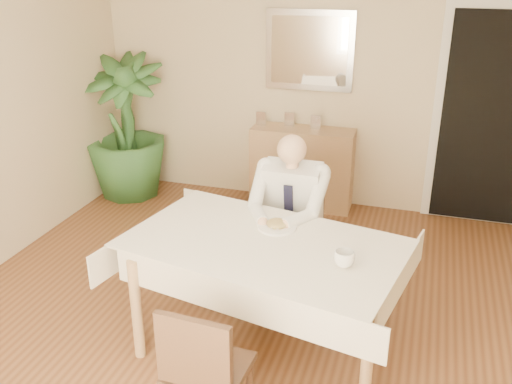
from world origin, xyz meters
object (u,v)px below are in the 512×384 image
(chair_near, at_px, (203,369))
(dining_table, at_px, (264,254))
(sideboard, at_px, (302,168))
(seated_man, at_px, (287,213))
(potted_palm, at_px, (126,127))
(chair_far, at_px, (295,224))
(coffee_mug, at_px, (344,259))

(chair_near, bearing_deg, dining_table, 89.74)
(chair_near, relative_size, sideboard, 0.82)
(seated_man, relative_size, potted_palm, 0.84)
(seated_man, bearing_deg, sideboard, 99.12)
(chair_far, xyz_separation_m, chair_near, (-0.06, -1.76, 0.00))
(dining_table, relative_size, chair_near, 2.28)
(dining_table, xyz_separation_m, potted_palm, (-2.10, 2.02, 0.07))
(chair_far, distance_m, chair_near, 1.76)
(chair_far, distance_m, coffee_mug, 1.19)
(sideboard, xyz_separation_m, potted_palm, (-1.83, -0.26, 0.34))
(dining_table, xyz_separation_m, seated_man, (-0.00, 0.59, 0.02))
(coffee_mug, bearing_deg, seated_man, 125.48)
(seated_man, distance_m, sideboard, 1.73)
(coffee_mug, bearing_deg, dining_table, 164.86)
(coffee_mug, bearing_deg, chair_far, 117.26)
(dining_table, xyz_separation_m, coffee_mug, (0.52, -0.14, 0.13))
(chair_near, distance_m, seated_man, 1.50)
(coffee_mug, xyz_separation_m, potted_palm, (-2.62, 2.16, -0.06))
(potted_palm, bearing_deg, sideboard, 7.99)
(seated_man, bearing_deg, dining_table, -90.00)
(dining_table, distance_m, sideboard, 2.31)
(chair_far, relative_size, potted_palm, 0.56)
(potted_palm, bearing_deg, seated_man, -34.31)
(potted_palm, bearing_deg, chair_near, -54.96)
(coffee_mug, relative_size, potted_palm, 0.08)
(chair_far, relative_size, coffee_mug, 6.89)
(chair_near, xyz_separation_m, seated_man, (0.06, 1.48, 0.22))
(chair_near, bearing_deg, coffee_mug, 55.40)
(coffee_mug, height_order, potted_palm, potted_palm)
(potted_palm, bearing_deg, coffee_mug, -39.57)
(dining_table, distance_m, potted_palm, 2.91)
(dining_table, xyz_separation_m, chair_far, (0.00, 0.87, -0.20))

